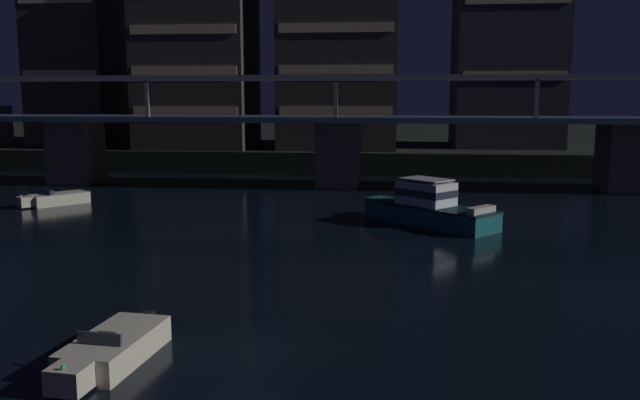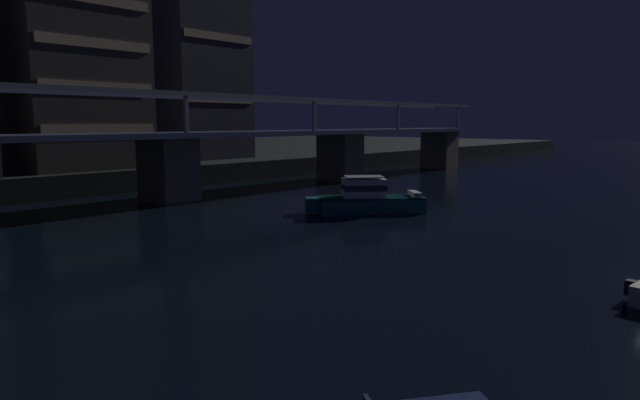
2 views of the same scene
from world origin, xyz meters
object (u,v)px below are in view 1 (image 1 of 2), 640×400
(cabin_cruiser_near_left, at_px, (429,207))
(speedboat_mid_left, at_px, (56,199))
(river_bridge, at_px, (339,138))
(speedboat_mid_center, at_px, (111,350))
(tower_west_tall, at_px, (197,52))
(tower_central, at_px, (339,50))

(cabin_cruiser_near_left, height_order, speedboat_mid_left, cabin_cruiser_near_left)
(river_bridge, distance_m, speedboat_mid_center, 39.41)
(tower_west_tall, distance_m, speedboat_mid_left, 27.99)
(river_bridge, distance_m, tower_west_tall, 22.48)
(river_bridge, xyz_separation_m, cabin_cruiser_near_left, (6.85, -16.38, -3.10))
(river_bridge, relative_size, tower_central, 4.83)
(speedboat_mid_center, bearing_deg, river_bridge, 84.82)
(tower_west_tall, height_order, cabin_cruiser_near_left, tower_west_tall)
(river_bridge, xyz_separation_m, speedboat_mid_left, (-19.42, -11.68, -3.74))
(river_bridge, bearing_deg, speedboat_mid_left, -148.96)
(cabin_cruiser_near_left, distance_m, speedboat_mid_center, 24.97)
(tower_central, relative_size, speedboat_mid_left, 4.48)
(cabin_cruiser_near_left, distance_m, speedboat_mid_left, 26.69)
(river_bridge, distance_m, speedboat_mid_left, 22.97)
(river_bridge, distance_m, cabin_cruiser_near_left, 18.03)
(tower_west_tall, distance_m, tower_central, 14.98)
(speedboat_mid_left, height_order, speedboat_mid_center, same)
(speedboat_mid_left, bearing_deg, cabin_cruiser_near_left, -10.14)
(river_bridge, height_order, cabin_cruiser_near_left, river_bridge)
(river_bridge, relative_size, speedboat_mid_left, 21.65)
(speedboat_mid_left, distance_m, speedboat_mid_center, 31.66)
(tower_central, height_order, speedboat_mid_left, tower_central)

